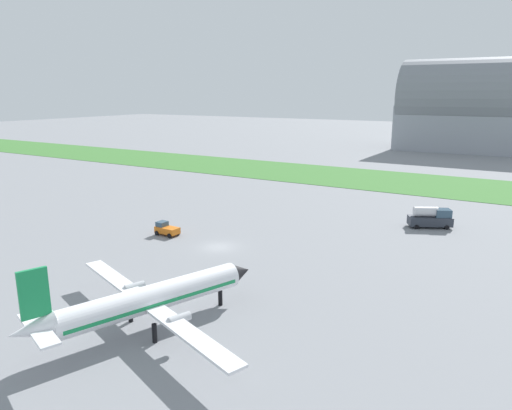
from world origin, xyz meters
name	(u,v)px	position (x,y,z in m)	size (l,w,h in m)	color
ground_plane	(219,247)	(0.00, 0.00, 0.00)	(600.00, 600.00, 0.00)	gray
grass_taxiway_strip	(362,178)	(0.00, 61.32, 0.04)	(360.00, 28.00, 0.08)	#3D7533
airplane_foreground_turboprop	(148,299)	(7.82, -21.90, 2.89)	(25.29, 21.90, 7.91)	white
fuel_truck_near_gate	(431,218)	(23.00, 24.74, 1.58)	(6.88, 5.09, 3.29)	#2D333D
pushback_tug_midfield	(166,229)	(-9.85, 0.65, 0.91)	(3.67, 2.18, 1.95)	orange
hangar_distant	(477,109)	(16.72, 136.08, 14.86)	(52.14, 27.85, 32.44)	#9399A3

